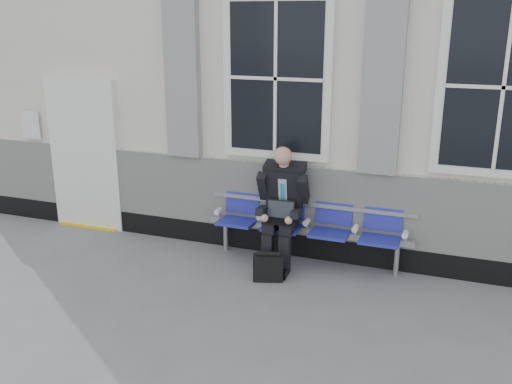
% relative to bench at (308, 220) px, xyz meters
% --- Properties ---
extents(ground, '(70.00, 70.00, 0.00)m').
position_rel_bench_xyz_m(ground, '(1.68, -1.32, -0.55)').
color(ground, slate).
rests_on(ground, ground).
extents(station_building, '(14.40, 4.40, 4.49)m').
position_rel_bench_xyz_m(station_building, '(1.66, 2.15, 1.67)').
color(station_building, silver).
rests_on(station_building, ground).
extents(bench, '(2.60, 0.47, 0.91)m').
position_rel_bench_xyz_m(bench, '(0.00, 0.00, 0.00)').
color(bench, '#9EA0A3').
rests_on(bench, ground).
extents(businessman, '(0.63, 0.84, 1.49)m').
position_rel_bench_xyz_m(businessman, '(-0.29, -0.14, 0.24)').
color(businessman, black).
rests_on(businessman, ground).
extents(briefcase, '(0.38, 0.24, 0.36)m').
position_rel_bench_xyz_m(briefcase, '(-0.28, -0.68, -0.39)').
color(briefcase, black).
rests_on(briefcase, ground).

